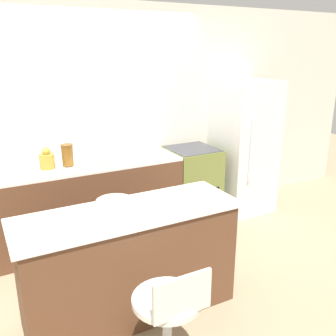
% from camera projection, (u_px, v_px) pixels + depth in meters
% --- Properties ---
extents(ground_plane, '(14.00, 14.00, 0.00)m').
position_uv_depth(ground_plane, '(120.00, 247.00, 4.12)').
color(ground_plane, '#998466').
extents(wall_back, '(8.00, 0.06, 2.60)m').
position_uv_depth(wall_back, '(95.00, 121.00, 4.28)').
color(wall_back, beige).
rests_on(wall_back, ground_plane).
extents(back_counter, '(2.29, 0.60, 0.92)m').
position_uv_depth(back_counter, '(79.00, 205.00, 4.10)').
color(back_counter, brown).
rests_on(back_counter, ground_plane).
extents(kitchen_island, '(1.75, 0.59, 0.91)m').
position_uv_depth(kitchen_island, '(130.00, 262.00, 2.99)').
color(kitchen_island, brown).
rests_on(kitchen_island, ground_plane).
extents(oven_range, '(0.59, 0.61, 0.92)m').
position_uv_depth(oven_range, '(192.00, 183.00, 4.75)').
color(oven_range, olive).
rests_on(oven_range, ground_plane).
extents(refrigerator, '(0.69, 0.73, 1.72)m').
position_uv_depth(refrigerator, '(243.00, 147.00, 4.92)').
color(refrigerator, silver).
rests_on(refrigerator, ground_plane).
extents(stool_chair, '(0.45, 0.45, 0.86)m').
position_uv_depth(stool_chair, '(169.00, 322.00, 2.37)').
color(stool_chair, '#B7B7BC').
rests_on(stool_chair, ground_plane).
extents(kettle, '(0.16, 0.16, 0.22)m').
position_uv_depth(kettle, '(47.00, 160.00, 3.81)').
color(kettle, '#B29333').
rests_on(kettle, back_counter).
extents(mixing_bowl, '(0.25, 0.25, 0.11)m').
position_uv_depth(mixing_bowl, '(102.00, 156.00, 4.09)').
color(mixing_bowl, beige).
rests_on(mixing_bowl, back_counter).
extents(canister_jar, '(0.12, 0.12, 0.23)m').
position_uv_depth(canister_jar, '(67.00, 155.00, 3.90)').
color(canister_jar, brown).
rests_on(canister_jar, back_counter).
extents(fruit_bowl, '(0.29, 0.29, 0.06)m').
position_uv_depth(fruit_bowl, '(115.00, 204.00, 2.89)').
color(fruit_bowl, beige).
rests_on(fruit_bowl, kitchen_island).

